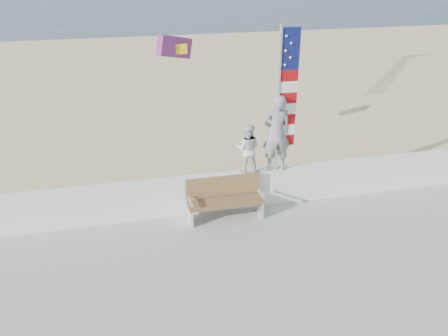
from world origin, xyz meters
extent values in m
plane|color=#283C50|center=(0.00, 0.00, 0.00)|extent=(220.00, 220.00, 0.00)
cube|color=beige|center=(0.00, 9.00, 0.04)|extent=(90.00, 40.00, 0.08)
cube|color=white|center=(0.00, 2.00, 0.63)|extent=(30.00, 0.35, 0.90)
imported|color=gray|center=(1.55, 2.00, 2.04)|extent=(0.73, 0.51, 1.91)
imported|color=silver|center=(0.84, 2.00, 1.70)|extent=(0.73, 0.65, 1.24)
cube|color=brown|center=(0.16, 1.45, 0.62)|extent=(1.80, 0.50, 0.06)
cube|color=olive|center=(0.16, 1.72, 0.93)|extent=(1.80, 0.05, 0.50)
cube|color=white|center=(-0.69, 1.45, 0.38)|extent=(0.06, 0.50, 0.40)
cube|color=silver|center=(-0.69, 1.40, 0.78)|extent=(0.06, 0.45, 0.05)
cube|color=silver|center=(1.01, 1.45, 0.38)|extent=(0.06, 0.50, 0.40)
cube|color=silver|center=(1.01, 1.40, 0.78)|extent=(0.06, 0.45, 0.05)
cylinder|color=silver|center=(1.54, 2.00, 2.83)|extent=(0.08, 0.08, 3.50)
cube|color=#0F1451|center=(1.78, 2.00, 4.03)|extent=(0.44, 0.02, 0.95)
cube|color=#9E0A0C|center=(1.78, 2.00, 1.84)|extent=(0.44, 0.02, 0.26)
cube|color=white|center=(1.78, 2.00, 2.10)|extent=(0.44, 0.02, 0.26)
cube|color=#9E0A0C|center=(1.78, 2.00, 2.37)|extent=(0.44, 0.02, 0.26)
cube|color=white|center=(1.78, 2.00, 2.63)|extent=(0.44, 0.02, 0.26)
cube|color=#9E0A0C|center=(1.78, 2.00, 2.89)|extent=(0.44, 0.02, 0.26)
cube|color=white|center=(1.78, 2.00, 3.16)|extent=(0.44, 0.02, 0.26)
cube|color=#9E0A0C|center=(1.78, 2.00, 3.42)|extent=(0.44, 0.02, 0.26)
sphere|color=white|center=(1.66, 1.98, 3.68)|extent=(0.06, 0.06, 0.06)
sphere|color=white|center=(1.78, 1.98, 3.84)|extent=(0.06, 0.06, 0.06)
sphere|color=white|center=(1.66, 1.98, 4.00)|extent=(0.06, 0.06, 0.06)
sphere|color=white|center=(1.78, 1.98, 4.16)|extent=(0.06, 0.06, 0.06)
sphere|color=white|center=(1.66, 1.98, 4.32)|extent=(0.06, 0.06, 0.06)
cube|color=red|center=(-0.36, 5.62, 3.52)|extent=(1.13, 0.78, 0.77)
cube|color=yellow|center=(-0.21, 5.62, 3.47)|extent=(0.40, 0.30, 0.29)
camera|label=1|loc=(-2.16, -8.09, 6.05)|focal=38.00mm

